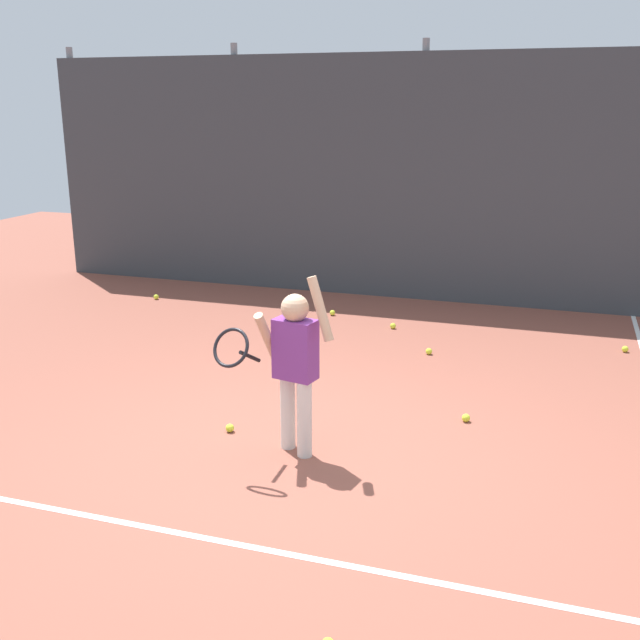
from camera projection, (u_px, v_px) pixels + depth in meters
The scene contains 15 objects.
ground_plane at pixel (294, 451), 5.53m from camera, with size 20.00×20.00×0.00m, color brown.
court_line_baseline at pixel (222, 541), 4.40m from camera, with size 9.00×0.05×0.00m, color white.
back_fence_windscreen at pixel (420, 180), 9.41m from camera, with size 10.46×0.08×3.09m, color #383D42.
fence_post_0 at pixel (79, 164), 10.95m from camera, with size 0.09×0.09×3.24m, color slate.
fence_post_1 at pixel (238, 168), 10.20m from camera, with size 0.09×0.09×3.24m, color slate.
fence_post_2 at pixel (421, 174), 9.45m from camera, with size 0.09×0.09×3.24m, color slate.
fence_post_3 at pixel (637, 180), 8.69m from camera, with size 0.09×0.09×3.24m, color slate.
tennis_player at pixel (293, 359), 5.32m from camera, with size 0.80×0.57×1.35m.
tennis_ball_2 at pixel (466, 418), 6.04m from camera, with size 0.07×0.07×0.07m, color #CCE033.
tennis_ball_3 at pixel (429, 351), 7.65m from camera, with size 0.07×0.07×0.07m, color #CCE033.
tennis_ball_4 at pixel (156, 297), 9.78m from camera, with size 0.07×0.07×0.07m, color #CCE033.
tennis_ball_5 at pixel (230, 428), 5.85m from camera, with size 0.07×0.07×0.07m, color #CCE033.
tennis_ball_6 at pixel (393, 326), 8.52m from camera, with size 0.07×0.07×0.07m, color #CCE033.
tennis_ball_7 at pixel (332, 313), 9.05m from camera, with size 0.07×0.07×0.07m, color #CCE033.
tennis_ball_8 at pixel (625, 349), 7.72m from camera, with size 0.07×0.07×0.07m, color #CCE033.
Camera 1 is at (1.74, -4.73, 2.49)m, focal length 41.84 mm.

